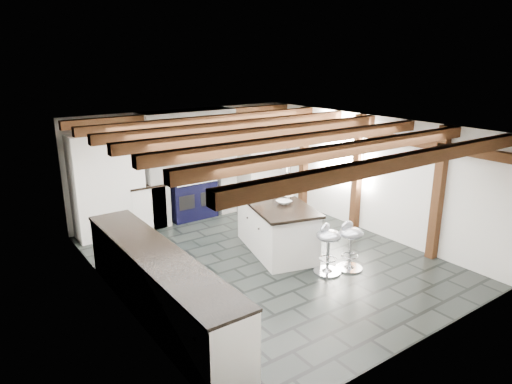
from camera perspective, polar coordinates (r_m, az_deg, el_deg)
ground at (r=7.94m, az=1.10°, el=-8.42°), size 6.00×6.00×0.00m
room_shell at (r=8.40m, az=-7.99°, el=0.59°), size 6.00×6.03×6.00m
range_cooker at (r=9.91m, az=-8.13°, el=-0.54°), size 1.00×0.63×0.99m
kitchen_island at (r=8.13m, az=2.55°, el=-4.30°), size 1.39×2.00×1.20m
bar_stool_near at (r=7.57m, az=11.70°, el=-5.95°), size 0.43×0.43×0.81m
bar_stool_far at (r=7.37m, az=8.97°, el=-6.36°), size 0.53×0.53×0.82m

